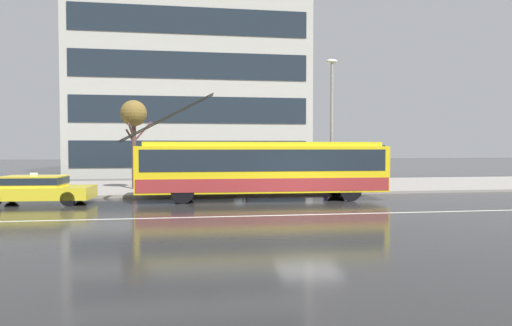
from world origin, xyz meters
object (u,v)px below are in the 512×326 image
Objects in this scene: pedestrian_walking_past at (245,161)px; pedestrian_at_shelter at (182,161)px; trolleybus at (263,168)px; street_tree_bare at (134,116)px; street_lamp at (332,114)px; taxi_queued_behind_bus at (37,188)px; pedestrian_approaching_curb at (326,172)px; bus_shelter at (215,157)px.

pedestrian_at_shelter is at bearing -170.41° from pedestrian_walking_past.
trolleybus is at bearing -45.45° from pedestrian_at_shelter.
street_tree_bare reaches higher than pedestrian_walking_past.
street_lamp reaches higher than pedestrian_at_shelter.
taxi_queued_behind_bus is 2.91× the size of pedestrian_approaching_curb.
street_tree_bare is (-6.35, 0.42, 2.57)m from pedestrian_walking_past.
pedestrian_walking_past is 0.39× the size of street_tree_bare.
street_tree_bare reaches higher than pedestrian_approaching_curb.
pedestrian_approaching_curb reaches higher than taxi_queued_behind_bus.
pedestrian_at_shelter is at bearing -20.82° from street_tree_bare.
bus_shelter is 2.45m from pedestrian_walking_past.
bus_shelter is 0.50× the size of street_lamp.
pedestrian_approaching_curb is at bearing -5.90° from pedestrian_at_shelter.
pedestrian_approaching_curb is at bearing 37.56° from trolleybus.
trolleybus reaches higher than pedestrian_approaching_curb.
pedestrian_at_shelter reaches higher than pedestrian_walking_past.
bus_shelter reaches higher than pedestrian_approaching_curb.
pedestrian_at_shelter is 1.23× the size of pedestrian_approaching_curb.
taxi_queued_behind_bus is at bearing -123.75° from street_tree_bare.
taxi_queued_behind_bus is at bearing -153.80° from pedestrian_walking_past.
pedestrian_walking_past reaches higher than pedestrian_approaching_curb.
trolleybus is at bearing 1.28° from taxi_queued_behind_bus.
pedestrian_at_shelter is at bearing 174.10° from pedestrian_approaching_curb.
street_lamp is at bearing 30.41° from trolleybus.
pedestrian_approaching_curb is 11.45m from street_tree_bare.
taxi_queued_behind_bus is 11.07m from pedestrian_walking_past.
trolleybus is at bearing -85.87° from pedestrian_walking_past.
pedestrian_walking_past is at bearing 9.59° from pedestrian_at_shelter.
trolleybus is at bearing -37.11° from street_tree_bare.
bus_shelter is (8.06, 3.26, 1.29)m from taxi_queued_behind_bus.
pedestrian_approaching_curb is (14.37, 3.42, 0.39)m from taxi_queued_behind_bus.
street_tree_bare reaches higher than trolleybus.
street_lamp reaches higher than pedestrian_approaching_curb.
bus_shelter is at bearing -28.97° from pedestrian_at_shelter.
pedestrian_walking_past is at bearing 154.73° from street_lamp.
pedestrian_walking_past is at bearing 26.20° from taxi_queued_behind_bus.
street_lamp is at bearing -25.27° from pedestrian_walking_past.
pedestrian_at_shelter is (6.26, 4.25, 1.04)m from taxi_queued_behind_bus.
bus_shelter is at bearing 125.52° from trolleybus.
street_lamp is (4.56, -2.15, 2.65)m from pedestrian_walking_past.
pedestrian_walking_past is at bearing 94.13° from trolleybus.
trolleybus is 3.75m from bus_shelter.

